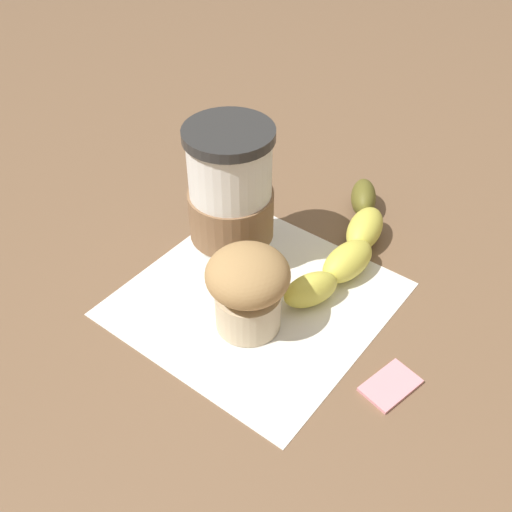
{
  "coord_description": "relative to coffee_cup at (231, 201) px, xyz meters",
  "views": [
    {
      "loc": [
        0.21,
        -0.36,
        0.43
      ],
      "look_at": [
        0.0,
        0.0,
        0.06
      ],
      "focal_mm": 42.0,
      "sensor_mm": 36.0,
      "label": 1
    }
  ],
  "objects": [
    {
      "name": "coffee_cup",
      "position": [
        0.0,
        0.0,
        0.0
      ],
      "size": [
        0.09,
        0.09,
        0.15
      ],
      "color": "white",
      "rests_on": "paper_napkin"
    },
    {
      "name": "sugar_packet",
      "position": [
        0.21,
        -0.07,
        -0.07
      ],
      "size": [
        0.05,
        0.06,
        0.01
      ],
      "primitive_type": "cube",
      "rotation": [
        0.0,
        0.0,
        4.37
      ],
      "color": "pink",
      "rests_on": "ground_plane"
    },
    {
      "name": "ground_plane",
      "position": [
        0.05,
        -0.04,
        -0.07
      ],
      "size": [
        3.0,
        3.0,
        0.0
      ],
      "primitive_type": "plane",
      "color": "brown"
    },
    {
      "name": "muffin",
      "position": [
        0.07,
        -0.07,
        -0.02
      ],
      "size": [
        0.08,
        0.08,
        0.09
      ],
      "color": "beige",
      "rests_on": "paper_napkin"
    },
    {
      "name": "banana",
      "position": [
        0.11,
        0.06,
        -0.05
      ],
      "size": [
        0.08,
        0.23,
        0.04
      ],
      "color": "#D6CC4C",
      "rests_on": "paper_napkin"
    },
    {
      "name": "paper_napkin",
      "position": [
        0.05,
        -0.04,
        -0.07
      ],
      "size": [
        0.26,
        0.26,
        0.0
      ],
      "primitive_type": "cube",
      "rotation": [
        0.0,
        0.0,
        -0.12
      ],
      "color": "white",
      "rests_on": "ground_plane"
    }
  ]
}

